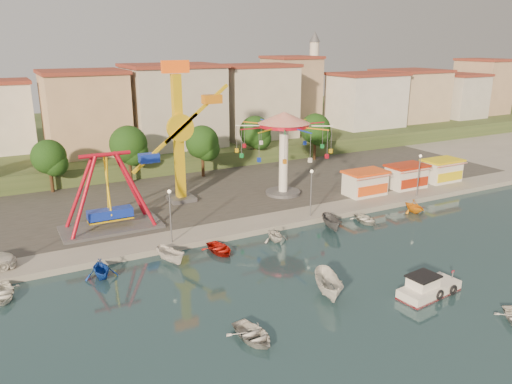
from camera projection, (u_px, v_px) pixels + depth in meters
ground at (318, 285)px, 40.79m from camera, size 200.00×200.00×0.00m
quay_deck at (127, 147)px, 93.06m from camera, size 200.00×100.00×0.60m
asphalt_pad at (188, 187)px, 65.95m from camera, size 90.00×28.00×0.01m
hill_terrace at (120, 136)px, 96.94m from camera, size 200.00×60.00×3.00m
pirate_ship_ride at (108, 193)px, 50.44m from camera, size 10.00×5.00×8.00m
kamikaze_tower at (183, 137)px, 58.30m from camera, size 8.08×3.10×16.50m
wave_swinger at (284, 135)px, 60.91m from camera, size 11.60×11.60×10.40m
booth_left at (365, 183)px, 62.44m from camera, size 5.40×3.78×3.08m
booth_mid at (406, 176)px, 65.57m from camera, size 5.40×3.78×3.08m
booth_right at (442, 170)px, 68.49m from camera, size 5.40×3.78×3.08m
lamp_post_1 at (171, 218)px, 47.27m from camera, size 0.14×0.14×5.00m
lamp_post_2 at (311, 194)px, 54.47m from camera, size 0.14×0.14×5.00m
lamp_post_3 at (418, 176)px, 61.67m from camera, size 0.14×0.14×5.00m
tree_1 at (49, 157)px, 62.69m from camera, size 4.35×4.35×6.80m
tree_2 at (128, 144)px, 66.61m from camera, size 5.02×5.02×7.85m
tree_3 at (202, 142)px, 70.00m from camera, size 4.68×4.68×7.32m
tree_4 at (255, 132)px, 76.97m from camera, size 4.86×4.86×7.60m
tree_5 at (315, 129)px, 79.95m from camera, size 4.83×4.83×7.54m
building_2 at (87, 111)px, 78.49m from camera, size 11.95×9.28×11.23m
building_3 at (178, 114)px, 82.33m from camera, size 12.59×10.50×9.20m
building_4 at (242, 107)px, 91.25m from camera, size 10.75×9.23×9.24m
building_5 at (308, 99)px, 95.37m from camera, size 12.77×10.96×11.21m
building_6 at (362, 93)px, 99.20m from camera, size 8.23×8.98×12.36m
building_7 at (389, 97)px, 109.23m from camera, size 11.59×10.93×8.76m
building_8 at (459, 88)px, 109.43m from camera, size 12.84×9.28×12.58m
building_9 at (488, 92)px, 118.34m from camera, size 12.95×9.17×9.21m
minaret at (314, 76)px, 98.96m from camera, size 2.80×2.80×18.00m
cabin_motorboat at (428, 289)px, 39.10m from camera, size 5.67×2.71×1.92m
rowboat_a at (253, 335)px, 33.23m from camera, size 3.14×4.08×0.78m
skiff at (329, 286)px, 38.82m from camera, size 3.39×5.02×1.81m
moored_boat_0 at (1, 293)px, 38.63m from camera, size 2.85×3.97×0.82m
moored_boat_1 at (101, 268)px, 41.92m from camera, size 2.81×3.22×1.65m
moored_boat_2 at (171, 256)px, 44.72m from camera, size 2.42×3.89×1.41m
moored_boat_3 at (220, 249)px, 46.97m from camera, size 2.96×3.92×0.76m
moored_boat_4 at (275, 234)px, 49.59m from camera, size 2.52×2.88×1.46m
moored_boat_5 at (332, 223)px, 52.72m from camera, size 2.40×4.10×1.49m
moored_boat_6 at (365, 219)px, 54.87m from camera, size 2.98×3.83×0.73m
moored_boat_7 at (414, 206)px, 58.00m from camera, size 2.64×3.04×1.57m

